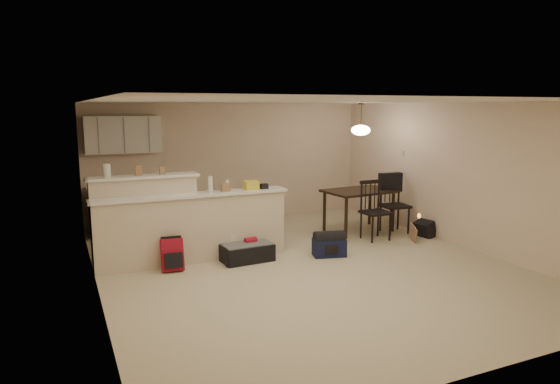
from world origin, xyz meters
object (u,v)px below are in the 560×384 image
red_backpack (172,255)px  black_daypack (425,229)px  dining_table (359,195)px  dining_chair_far (395,204)px  dining_chair_near (376,211)px  navy_duffel (329,247)px  pendant_lamp (361,130)px  suitcase (246,252)px

red_backpack → black_daypack: size_ratio=1.42×
dining_table → red_backpack: 4.00m
dining_chair_far → red_backpack: size_ratio=2.34×
dining_chair_near → navy_duffel: 1.47m
pendant_lamp → navy_duffel: pendant_lamp is taller
dining_table → pendant_lamp: (0.00, -0.00, 1.27)m
pendant_lamp → dining_chair_far: size_ratio=0.55×
suitcase → red_backpack: 1.18m
dining_chair_far → pendant_lamp: bearing=151.9°
red_backpack → navy_duffel: red_backpack is taller
navy_duffel → dining_chair_near: bearing=37.9°
pendant_lamp → navy_duffel: 2.60m
dining_chair_near → red_backpack: bearing=-177.3°
dining_chair_far → navy_duffel: dining_chair_far is taller
pendant_lamp → dining_table: bearing=90.0°
pendant_lamp → navy_duffel: bearing=-138.0°
suitcase → black_daypack: (3.58, 0.00, 0.01)m
dining_chair_far → navy_duffel: size_ratio=2.14×
navy_duffel → black_daypack: 2.28m
dining_table → black_daypack: 1.39m
pendant_lamp → red_backpack: pendant_lamp is taller
dining_table → navy_duffel: size_ratio=2.65×
dining_table → red_backpack: dining_table is taller
pendant_lamp → navy_duffel: (-1.36, -1.23, -1.85)m
black_daypack → dining_table: bearing=35.9°
dining_chair_far → dining_chair_near: bearing=-150.6°
dining_table → dining_chair_near: size_ratio=1.28×
suitcase → black_daypack: size_ratio=2.35×
red_backpack → dining_chair_far: bearing=11.3°
dining_chair_near → red_backpack: size_ratio=2.26×
navy_duffel → red_backpack: bearing=-173.1°
dining_table → suitcase: bearing=-166.8°
dining_chair_far → dining_table: bearing=151.9°
dining_chair_near → dining_chair_far: size_ratio=0.97×
red_backpack → black_daypack: (4.76, 0.00, -0.09)m
dining_chair_near → dining_table: bearing=83.5°
pendant_lamp → suitcase: size_ratio=0.78×
suitcase → navy_duffel: 1.37m
black_daypack → dining_chair_far: bearing=22.8°
pendant_lamp → dining_chair_near: (-0.07, -0.67, -1.45)m
dining_table → navy_duffel: dining_table is taller
red_backpack → black_daypack: 4.76m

